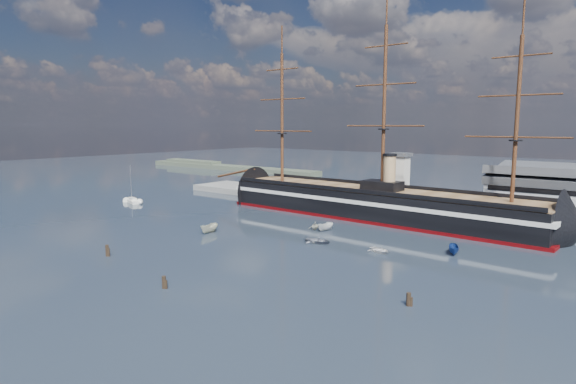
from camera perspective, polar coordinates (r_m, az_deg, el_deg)
The scene contains 15 objects.
ground at distance 115.52m, azimuth 4.56°, elevation -4.49°, with size 600.00×600.00×0.00m, color #212A38.
quay at distance 142.21m, azimuth 16.11°, elevation -2.42°, with size 180.00×18.00×2.00m, color slate.
quay_tower at distance 140.91m, azimuth 13.16°, elevation 1.60°, with size 5.00×5.00×15.00m.
shoreline at distance 277.49m, azimuth -8.40°, elevation 3.05°, with size 120.00×10.00×4.00m.
warship at distance 131.40m, azimuth 9.58°, elevation -1.26°, with size 113.16×19.42×53.94m.
sailboat at distance 161.95m, azimuth -17.93°, elevation -0.97°, with size 7.90×4.43×12.13m.
motorboat_a at distance 113.25m, azimuth -9.31°, elevation -4.82°, with size 6.54×2.40×2.61m, color beige.
motorboat_b at distance 102.44m, azimuth 3.56°, elevation -6.10°, with size 3.47×1.39×1.62m, color gray.
motorboat_c at distance 114.46m, azimuth 4.45°, elevation -4.60°, with size 5.79×2.12×2.31m, color white.
motorboat_d at distance 115.68m, azimuth 3.20°, elevation -4.46°, with size 5.59×2.42×2.05m, color beige.
motorboat_e at distance 96.80m, azimuth 10.80°, elevation -7.06°, with size 3.02×1.21×1.41m, color silver.
motorboat_f at distance 99.09m, azimuth 19.05°, elevation -7.01°, with size 5.70×2.09×2.28m, color navy.
piling_near_left at distance 98.84m, azimuth -20.62°, elevation -7.13°, with size 0.64×0.64×2.94m, color black.
piling_near_mid at distance 77.56m, azimuth -14.47°, elevation -11.00°, with size 0.64×0.64×2.66m, color black.
piling_far_right at distance 70.48m, azimuth 14.07°, elevation -12.95°, with size 0.64×0.64×2.59m, color black.
Camera 1 is at (62.93, -53.63, 24.89)m, focal length 30.00 mm.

